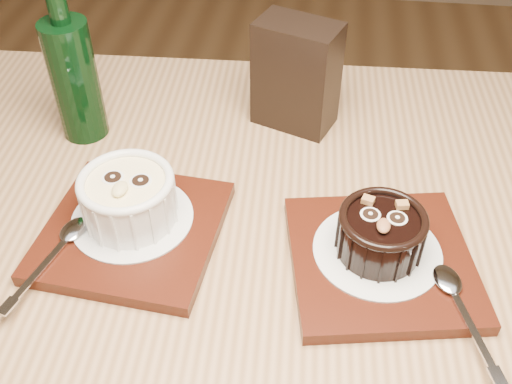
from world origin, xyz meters
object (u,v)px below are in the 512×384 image
Objects in this scene: table at (246,315)px; green_bottle at (74,76)px; tray_left at (132,231)px; tray_right at (381,261)px; ramekin_white at (128,196)px; condiment_stand at (296,75)px; ramekin_dark at (381,232)px.

table is 0.35m from green_bottle.
tray_left is 1.00× the size of tray_right.
tray_right is at bearing -1.57° from ramekin_white.
green_bottle reaches higher than tray_left.
condiment_stand is (-0.11, 0.24, 0.06)m from tray_right.
ramekin_dark is at bearing -0.37° from ramekin_white.
ramekin_dark is (0.26, -0.01, -0.00)m from ramekin_white.
tray_left is at bearing -176.35° from ramekin_dark.
ramekin_white is at bearing -178.74° from ramekin_dark.
ramekin_white is at bearing 99.49° from tray_left.
ramekin_white is (-0.13, 0.03, 0.14)m from table.
green_bottle reaches higher than ramekin_white.
tray_left is at bearing -77.86° from ramekin_white.
tray_right is at bearing -65.83° from condiment_stand.
condiment_stand is 0.65× the size of green_bottle.
ramekin_white is 0.55× the size of tray_right.
tray_right is (0.14, 0.01, 0.10)m from table.
green_bottle is (-0.37, 0.18, 0.04)m from ramekin_dark.
ramekin_white reaches higher than tray_left.
tray_right is 0.04m from ramekin_dark.
tray_left is at bearing -57.28° from green_bottle.
table is 6.85× the size of tray_right.
ramekin_dark reaches higher than tray_left.
ramekin_dark is 0.41m from green_bottle.
green_bottle is (-0.11, 0.17, 0.08)m from tray_left.
ramekin_white is at bearing 165.28° from table.
green_bottle reaches higher than ramekin_dark.
green_bottle is at bearing 154.00° from tray_right.
tray_right is 0.84× the size of green_bottle.
ramekin_dark is (-0.00, 0.01, 0.04)m from tray_right.
tray_left is 1.29× the size of condiment_stand.
tray_left is 0.26m from ramekin_dark.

